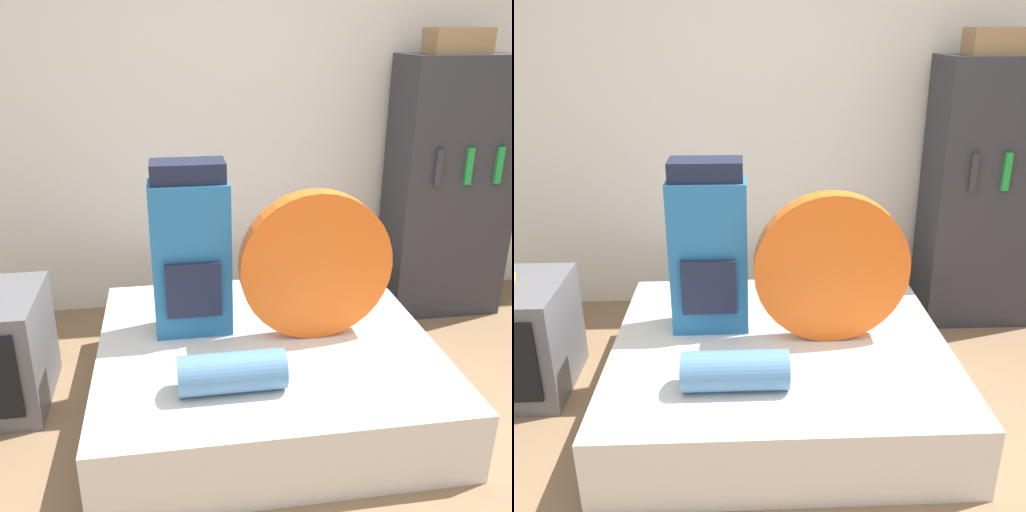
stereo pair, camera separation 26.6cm
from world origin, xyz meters
TOP-DOWN VIEW (x-y plane):
  - wall_back at (0.00, 2.10)m, footprint 8.00×0.05m
  - bed at (-0.07, 0.89)m, footprint 1.64×1.48m
  - backpack at (-0.42, 1.06)m, footprint 0.38×0.24m
  - tent_bag at (0.17, 0.92)m, footprint 0.74×0.10m
  - sleeping_roll at (-0.29, 0.49)m, footprint 0.46×0.17m
  - bookshelf at (1.27, 1.79)m, footprint 0.72×0.45m
  - cardboard_box at (1.20, 1.76)m, footprint 0.35×0.22m

SIDE VIEW (x-z plane):
  - bed at x=-0.07m, z-range 0.00..0.34m
  - sleeping_roll at x=-0.29m, z-range 0.34..0.52m
  - tent_bag at x=0.17m, z-range 0.34..1.09m
  - backpack at x=-0.42m, z-range 0.33..1.20m
  - bookshelf at x=1.27m, z-range 0.00..1.64m
  - wall_back at x=0.00m, z-range 0.00..2.60m
  - cardboard_box at x=1.20m, z-range 1.64..1.79m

